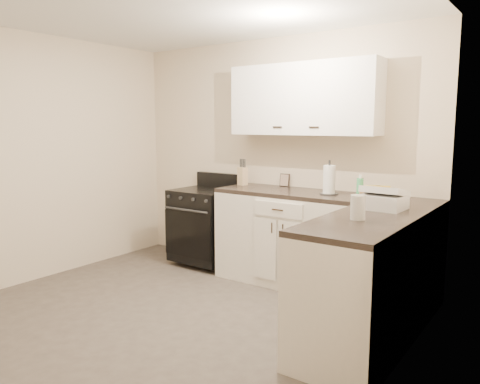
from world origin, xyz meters
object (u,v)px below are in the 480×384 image
Objects in this scene: knife_block at (243,176)px; stove at (205,225)px; wicker_basket at (378,195)px; paper_towel at (329,180)px; countertop_grill at (383,202)px.

stove is at bearing -151.52° from knife_block.
knife_block is 0.64× the size of wicker_basket.
wicker_basket is (1.57, -0.21, -0.05)m from knife_block.
stove is 2.66× the size of wicker_basket.
stove is at bearing 177.46° from wicker_basket.
paper_towel reaches higher than stove.
paper_towel reaches higher than knife_block.
stove is 0.74m from knife_block.
wicker_basket is (0.51, -0.11, -0.09)m from paper_towel.
wicker_basket is at bearing 117.74° from countertop_grill.
stove is at bearing -179.04° from paper_towel.
countertop_grill is (0.68, -0.48, -0.08)m from paper_towel.
wicker_basket is 0.40m from countertop_grill.
paper_towel is at bearing 147.25° from countertop_grill.
countertop_grill is (2.19, -0.45, 0.54)m from stove.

